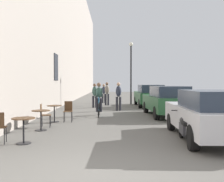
{
  "coord_description": "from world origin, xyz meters",
  "views": [
    {
      "loc": [
        0.26,
        -4.44,
        1.69
      ],
      "look_at": [
        0.46,
        16.94,
        1.01
      ],
      "focal_mm": 40.54,
      "sensor_mm": 36.0,
      "label": 1
    }
  ],
  "objects_px": {
    "cafe_chair_far_toward_street": "(68,110)",
    "pedestrian_near": "(119,95)",
    "parked_car_nearest": "(208,114)",
    "cafe_table_far": "(54,110)",
    "parked_car_second": "(167,101)",
    "pedestrian_far": "(107,92)",
    "parked_motorcycle": "(185,129)",
    "cafe_table_near": "(23,125)",
    "parked_car_third": "(149,95)",
    "cyclist_on_bicycle": "(99,100)",
    "pedestrian_furthest": "(104,92)",
    "cafe_table_mid": "(41,116)",
    "cafe_chair_mid_toward_street": "(44,114)",
    "pedestrian_mid": "(95,94)",
    "street_lamp": "(131,65)"
  },
  "relations": [
    {
      "from": "cafe_table_near",
      "to": "pedestrian_far",
      "type": "bearing_deg",
      "value": 79.75
    },
    {
      "from": "cafe_table_far",
      "to": "cafe_chair_far_toward_street",
      "type": "relative_size",
      "value": 0.81
    },
    {
      "from": "cafe_chair_mid_toward_street",
      "to": "cafe_table_far",
      "type": "relative_size",
      "value": 1.24
    },
    {
      "from": "cafe_chair_far_toward_street",
      "to": "pedestrian_far",
      "type": "height_order",
      "value": "pedestrian_far"
    },
    {
      "from": "cafe_chair_far_toward_street",
      "to": "parked_car_third",
      "type": "xyz_separation_m",
      "value": [
        4.68,
        7.18,
        0.29
      ]
    },
    {
      "from": "cafe_chair_far_toward_street",
      "to": "pedestrian_furthest",
      "type": "height_order",
      "value": "pedestrian_furthest"
    },
    {
      "from": "cafe_chair_far_toward_street",
      "to": "cyclist_on_bicycle",
      "type": "distance_m",
      "value": 2.41
    },
    {
      "from": "cafe_table_mid",
      "to": "cafe_table_far",
      "type": "distance_m",
      "value": 1.95
    },
    {
      "from": "cafe_chair_mid_toward_street",
      "to": "pedestrian_far",
      "type": "relative_size",
      "value": 0.51
    },
    {
      "from": "pedestrian_near",
      "to": "pedestrian_furthest",
      "type": "xyz_separation_m",
      "value": [
        -1.04,
        5.93,
        -0.07
      ]
    },
    {
      "from": "parked_car_nearest",
      "to": "parked_motorcycle",
      "type": "relative_size",
      "value": 1.97
    },
    {
      "from": "cafe_chair_mid_toward_street",
      "to": "parked_motorcycle",
      "type": "bearing_deg",
      "value": -29.49
    },
    {
      "from": "cafe_table_mid",
      "to": "street_lamp",
      "type": "xyz_separation_m",
      "value": [
        4.13,
        10.99,
        2.59
      ]
    },
    {
      "from": "pedestrian_near",
      "to": "parked_motorcycle",
      "type": "height_order",
      "value": "pedestrian_near"
    },
    {
      "from": "pedestrian_far",
      "to": "parked_car_second",
      "type": "relative_size",
      "value": 0.4
    },
    {
      "from": "parked_motorcycle",
      "to": "cafe_chair_far_toward_street",
      "type": "bearing_deg",
      "value": 134.72
    },
    {
      "from": "parked_car_nearest",
      "to": "parked_car_second",
      "type": "relative_size",
      "value": 0.97
    },
    {
      "from": "cafe_chair_mid_toward_street",
      "to": "parked_car_nearest",
      "type": "bearing_deg",
      "value": -21.97
    },
    {
      "from": "cafe_chair_mid_toward_street",
      "to": "pedestrian_near",
      "type": "relative_size",
      "value": 0.52
    },
    {
      "from": "parked_car_third",
      "to": "pedestrian_mid",
      "type": "bearing_deg",
      "value": -167.46
    },
    {
      "from": "parked_car_second",
      "to": "pedestrian_near",
      "type": "bearing_deg",
      "value": 132.83
    },
    {
      "from": "parked_car_nearest",
      "to": "cafe_chair_mid_toward_street",
      "type": "bearing_deg",
      "value": 158.03
    },
    {
      "from": "pedestrian_near",
      "to": "cafe_chair_far_toward_street",
      "type": "bearing_deg",
      "value": -118.05
    },
    {
      "from": "pedestrian_far",
      "to": "parked_car_second",
      "type": "distance_m",
      "value": 7.03
    },
    {
      "from": "cyclist_on_bicycle",
      "to": "street_lamp",
      "type": "relative_size",
      "value": 0.36
    },
    {
      "from": "cafe_table_mid",
      "to": "street_lamp",
      "type": "height_order",
      "value": "street_lamp"
    },
    {
      "from": "cafe_table_near",
      "to": "pedestrian_near",
      "type": "distance_m",
      "value": 8.9
    },
    {
      "from": "cafe_table_near",
      "to": "parked_motorcycle",
      "type": "bearing_deg",
      "value": 0.16
    },
    {
      "from": "cyclist_on_bicycle",
      "to": "pedestrian_furthest",
      "type": "relative_size",
      "value": 1.1
    },
    {
      "from": "pedestrian_mid",
      "to": "parked_motorcycle",
      "type": "distance_m",
      "value": 10.77
    },
    {
      "from": "parked_motorcycle",
      "to": "pedestrian_near",
      "type": "bearing_deg",
      "value": 100.7
    },
    {
      "from": "pedestrian_far",
      "to": "street_lamp",
      "type": "xyz_separation_m",
      "value": [
        1.89,
        0.83,
        2.12
      ]
    },
    {
      "from": "cafe_table_far",
      "to": "street_lamp",
      "type": "height_order",
      "value": "street_lamp"
    },
    {
      "from": "pedestrian_far",
      "to": "street_lamp",
      "type": "bearing_deg",
      "value": 23.79
    },
    {
      "from": "cafe_chair_far_toward_street",
      "to": "cyclist_on_bicycle",
      "type": "relative_size",
      "value": 0.51
    },
    {
      "from": "cafe_table_far",
      "to": "parked_car_second",
      "type": "xyz_separation_m",
      "value": [
        5.31,
        1.92,
        0.27
      ]
    },
    {
      "from": "cafe_chair_far_toward_street",
      "to": "parked_motorcycle",
      "type": "distance_m",
      "value": 5.59
    },
    {
      "from": "cafe_chair_far_toward_street",
      "to": "pedestrian_near",
      "type": "bearing_deg",
      "value": 61.95
    },
    {
      "from": "pedestrian_furthest",
      "to": "parked_car_second",
      "type": "distance_m",
      "value": 9.16
    },
    {
      "from": "cafe_table_far",
      "to": "parked_car_third",
      "type": "xyz_separation_m",
      "value": [
        5.27,
        7.26,
        0.29
      ]
    },
    {
      "from": "cafe_chair_far_toward_street",
      "to": "parked_car_nearest",
      "type": "height_order",
      "value": "parked_car_nearest"
    },
    {
      "from": "cafe_table_far",
      "to": "street_lamp",
      "type": "distance_m",
      "value": 10.25
    },
    {
      "from": "parked_car_nearest",
      "to": "parked_motorcycle",
      "type": "height_order",
      "value": "parked_car_nearest"
    },
    {
      "from": "cafe_table_mid",
      "to": "pedestrian_far",
      "type": "distance_m",
      "value": 10.41
    },
    {
      "from": "cafe_table_near",
      "to": "cyclist_on_bicycle",
      "type": "bearing_deg",
      "value": 73.04
    },
    {
      "from": "cafe_table_near",
      "to": "pedestrian_near",
      "type": "height_order",
      "value": "pedestrian_near"
    },
    {
      "from": "cafe_chair_mid_toward_street",
      "to": "pedestrian_furthest",
      "type": "bearing_deg",
      "value": 80.19
    },
    {
      "from": "cafe_table_mid",
      "to": "parked_car_third",
      "type": "height_order",
      "value": "parked_car_third"
    },
    {
      "from": "cafe_table_near",
      "to": "pedestrian_furthest",
      "type": "relative_size",
      "value": 0.45
    },
    {
      "from": "parked_car_third",
      "to": "parked_car_nearest",
      "type": "bearing_deg",
      "value": -89.73
    }
  ]
}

